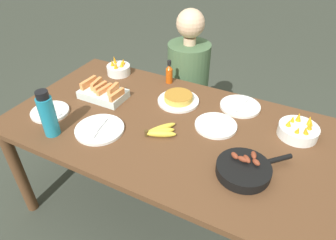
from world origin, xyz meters
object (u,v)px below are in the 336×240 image
(empty_plate_mid_edge, at_px, (240,106))
(person_figure, at_px, (187,95))
(hot_sauce_bottle, at_px, (169,73))
(skillet, at_px, (244,169))
(fruit_bowl_mango, at_px, (119,69))
(fruit_bowl_citrus, at_px, (298,130))
(banana_bunch, at_px, (160,131))
(empty_plate_near_front, at_px, (216,125))
(melon_tray, at_px, (103,93))
(frittata_plate_center, at_px, (178,99))
(empty_plate_far_right, at_px, (50,112))
(water_bottle, at_px, (48,114))
(empty_plate_far_left, at_px, (100,129))

(empty_plate_mid_edge, xyz_separation_m, person_figure, (-0.50, 0.36, -0.26))
(hot_sauce_bottle, bearing_deg, skillet, -41.05)
(fruit_bowl_mango, bearing_deg, hot_sauce_bottle, 8.16)
(empty_plate_mid_edge, distance_m, fruit_bowl_citrus, 0.36)
(banana_bunch, xyz_separation_m, empty_plate_near_front, (0.24, 0.20, -0.01))
(fruit_bowl_citrus, bearing_deg, melon_tray, -171.81)
(banana_bunch, height_order, hot_sauce_bottle, hot_sauce_bottle)
(fruit_bowl_citrus, relative_size, hot_sauce_bottle, 1.27)
(fruit_bowl_citrus, distance_m, person_figure, 1.00)
(frittata_plate_center, relative_size, fruit_bowl_citrus, 1.24)
(frittata_plate_center, distance_m, empty_plate_near_front, 0.32)
(melon_tray, relative_size, skillet, 0.90)
(melon_tray, bearing_deg, fruit_bowl_citrus, 8.19)
(melon_tray, distance_m, empty_plate_near_front, 0.73)
(hot_sauce_bottle, bearing_deg, empty_plate_far_right, -125.36)
(empty_plate_near_front, xyz_separation_m, empty_plate_far_right, (-0.90, -0.32, 0.00))
(banana_bunch, bearing_deg, empty_plate_mid_edge, 55.24)
(hot_sauce_bottle, bearing_deg, melon_tray, -127.74)
(fruit_bowl_citrus, distance_m, water_bottle, 1.30)
(fruit_bowl_mango, bearing_deg, empty_plate_far_right, -97.67)
(fruit_bowl_citrus, bearing_deg, empty_plate_far_right, -161.31)
(person_figure, bearing_deg, empty_plate_mid_edge, -35.69)
(empty_plate_far_right, xyz_separation_m, water_bottle, (0.15, -0.13, 0.11))
(frittata_plate_center, relative_size, water_bottle, 0.98)
(skillet, distance_m, fruit_bowl_citrus, 0.43)
(banana_bunch, xyz_separation_m, fruit_bowl_citrus, (0.65, 0.32, 0.02))
(empty_plate_far_left, xyz_separation_m, water_bottle, (-0.21, -0.13, 0.11))
(banana_bunch, distance_m, empty_plate_near_front, 0.31)
(water_bottle, bearing_deg, empty_plate_near_front, 31.02)
(empty_plate_mid_edge, bearing_deg, fruit_bowl_mango, 178.61)
(empty_plate_near_front, bearing_deg, fruit_bowl_citrus, 17.02)
(empty_plate_far_right, xyz_separation_m, empty_plate_mid_edge, (0.97, 0.56, -0.00))
(person_figure, bearing_deg, melon_tray, -114.92)
(fruit_bowl_citrus, bearing_deg, person_figure, 150.35)
(empty_plate_mid_edge, bearing_deg, empty_plate_near_front, -104.85)
(skillet, bearing_deg, empty_plate_mid_edge, 62.08)
(melon_tray, xyz_separation_m, skillet, (0.96, -0.23, -0.01))
(banana_bunch, distance_m, melon_tray, 0.51)
(fruit_bowl_citrus, height_order, water_bottle, water_bottle)
(banana_bunch, xyz_separation_m, water_bottle, (-0.51, -0.26, 0.10))
(skillet, height_order, fruit_bowl_mango, fruit_bowl_mango)
(banana_bunch, distance_m, empty_plate_far_left, 0.33)
(melon_tray, height_order, fruit_bowl_mango, fruit_bowl_mango)
(banana_bunch, bearing_deg, melon_tray, 162.14)
(fruit_bowl_citrus, bearing_deg, hot_sauce_bottle, 167.12)
(frittata_plate_center, distance_m, fruit_bowl_mango, 0.55)
(empty_plate_far_right, bearing_deg, frittata_plate_center, 36.10)
(melon_tray, height_order, empty_plate_near_front, melon_tray)
(empty_plate_far_right, bearing_deg, melon_tray, 57.90)
(empty_plate_far_right, bearing_deg, fruit_bowl_citrus, 18.69)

